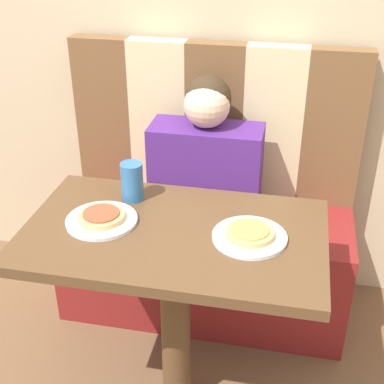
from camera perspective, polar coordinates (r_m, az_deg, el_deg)
booth_seat at (r=2.36m, az=1.36°, el=-7.20°), size 1.21×0.48×0.48m
booth_backrest at (r=2.26m, az=2.45°, el=7.54°), size 1.21×0.08×0.65m
dining_table at (r=1.70m, az=-1.89°, el=-7.58°), size 0.92×0.56×0.75m
person at (r=2.10m, az=1.53°, el=4.04°), size 0.44×0.21×0.58m
plate_left at (r=1.68m, az=-9.65°, el=-3.06°), size 0.22×0.22×0.01m
plate_right at (r=1.59m, az=6.14°, el=-4.86°), size 0.22×0.22×0.01m
pizza_left at (r=1.67m, az=-9.69°, el=-2.59°), size 0.15×0.15×0.02m
pizza_right at (r=1.58m, az=6.17°, el=-4.37°), size 0.15×0.15×0.02m
drinking_cup at (r=1.77m, az=-6.41°, el=1.12°), size 0.07×0.07×0.13m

